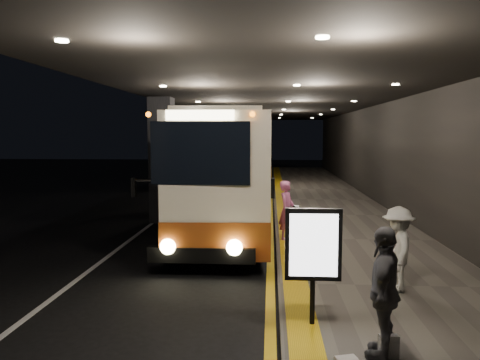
{
  "coord_description": "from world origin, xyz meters",
  "views": [
    {
      "loc": [
        2.33,
        -12.31,
        3.12
      ],
      "look_at": [
        1.39,
        2.14,
        1.7
      ],
      "focal_mm": 35.0,
      "sensor_mm": 36.0,
      "label": 1
    }
  ],
  "objects": [
    {
      "name": "coach_second",
      "position": [
        0.79,
        19.88,
        1.87
      ],
      "size": [
        3.2,
        12.49,
        3.89
      ],
      "rotation": [
        0.0,
        0.0,
        0.05
      ],
      "color": "beige",
      "rests_on": "ground"
    },
    {
      "name": "coach_main",
      "position": [
        0.86,
        3.17,
        1.74
      ],
      "size": [
        2.99,
        11.74,
        3.63
      ],
      "rotation": [
        0.0,
        0.0,
        0.05
      ],
      "color": "beige",
      "rests_on": "ground"
    },
    {
      "name": "support_columns",
      "position": [
        -1.5,
        4.0,
        2.2
      ],
      "size": [
        0.8,
        24.8,
        4.4
      ],
      "color": "black",
      "rests_on": "ground"
    },
    {
      "name": "info_sign",
      "position": [
        3.0,
        -5.18,
        1.39
      ],
      "size": [
        0.87,
        0.12,
        1.84
      ],
      "rotation": [
        0.0,
        0.0,
        0.0
      ],
      "color": "black",
      "rests_on": "sidewalk"
    },
    {
      "name": "bag_polka",
      "position": [
        3.92,
        -6.22,
        0.31
      ],
      "size": [
        0.27,
        0.14,
        0.31
      ],
      "primitive_type": "cube",
      "rotation": [
        0.0,
        0.0,
        0.12
      ],
      "color": "black",
      "rests_on": "sidewalk"
    },
    {
      "name": "passenger_boarding",
      "position": [
        2.8,
        0.77,
        0.99
      ],
      "size": [
        0.6,
        0.72,
        1.67
      ],
      "primitive_type": "imported",
      "rotation": [
        0.0,
        0.0,
        1.19
      ],
      "color": "#AF5283",
      "rests_on": "sidewalk"
    },
    {
      "name": "passenger_waiting_grey",
      "position": [
        3.85,
        -6.16,
        1.04
      ],
      "size": [
        0.86,
        1.16,
        1.77
      ],
      "primitive_type": "imported",
      "rotation": [
        0.0,
        0.0,
        -1.93
      ],
      "color": "#444348",
      "rests_on": "sidewalk"
    },
    {
      "name": "ground",
      "position": [
        0.0,
        0.0,
        0.0
      ],
      "size": [
        90.0,
        90.0,
        0.0
      ],
      "primitive_type": "plane",
      "color": "black"
    },
    {
      "name": "terminal_wall",
      "position": [
        7.0,
        5.0,
        3.0
      ],
      "size": [
        0.1,
        50.0,
        6.0
      ],
      "primitive_type": "cube",
      "color": "black",
      "rests_on": "ground"
    },
    {
      "name": "passenger_waiting_white",
      "position": [
        4.75,
        -3.47,
        0.96
      ],
      "size": [
        0.67,
        1.12,
        1.62
      ],
      "primitive_type": "imported",
      "rotation": [
        0.0,
        0.0,
        -1.76
      ],
      "color": "beige",
      "rests_on": "sidewalk"
    },
    {
      "name": "lane_line_white",
      "position": [
        -1.8,
        5.0,
        0.01
      ],
      "size": [
        0.12,
        50.0,
        0.01
      ],
      "primitive_type": "cube",
      "color": "silver",
      "rests_on": "ground"
    },
    {
      "name": "stanchion_post",
      "position": [
        2.98,
        -0.6,
        0.73
      ],
      "size": [
        0.05,
        0.05,
        1.16
      ],
      "primitive_type": "cylinder",
      "color": "black",
      "rests_on": "sidewalk"
    },
    {
      "name": "tactile_strip",
      "position": [
        2.85,
        5.0,
        0.16
      ],
      "size": [
        0.5,
        50.0,
        0.01
      ],
      "primitive_type": "cube",
      "color": "gold",
      "rests_on": "sidewalk"
    },
    {
      "name": "sidewalk",
      "position": [
        4.75,
        5.0,
        0.07
      ],
      "size": [
        4.5,
        50.0,
        0.15
      ],
      "primitive_type": "cube",
      "color": "#514C44",
      "rests_on": "ground"
    },
    {
      "name": "canopy",
      "position": [
        2.5,
        5.0,
        4.6
      ],
      "size": [
        9.0,
        50.0,
        0.4
      ],
      "primitive_type": "cube",
      "color": "black",
      "rests_on": "support_columns"
    },
    {
      "name": "kerb_stripe_yellow",
      "position": [
        2.35,
        5.0,
        0.01
      ],
      "size": [
        0.18,
        50.0,
        0.01
      ],
      "primitive_type": "cube",
      "color": "gold",
      "rests_on": "ground"
    },
    {
      "name": "coach_third",
      "position": [
        0.91,
        28.73,
        1.77
      ],
      "size": [
        2.87,
        11.81,
        3.69
      ],
      "rotation": [
        0.0,
        0.0,
        -0.04
      ],
      "color": "beige",
      "rests_on": "ground"
    }
  ]
}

